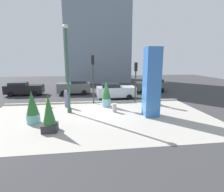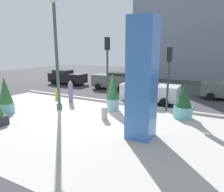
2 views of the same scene
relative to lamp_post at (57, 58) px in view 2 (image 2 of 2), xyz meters
name	(u,v)px [view 2 (image 2 of 2)]	position (x,y,z in m)	size (l,w,h in m)	color
ground_plane	(117,101)	(2.41, 4.07, -3.50)	(60.00, 60.00, 0.00)	#38383A
plaza_pavement	(69,123)	(2.41, -1.93, -3.50)	(18.00, 10.00, 0.02)	#ADA89E
curb_strip	(112,102)	(2.41, 3.19, -3.42)	(18.00, 0.24, 0.16)	#B7B2A8
lamp_post	(57,58)	(0.00, 0.00, 0.00)	(0.44, 0.44, 7.17)	#335642
art_pillar_blue	(142,80)	(6.60, -1.77, -0.78)	(1.16, 1.16, 5.44)	#3870BC
potted_plant_by_pillar	(184,102)	(7.84, 2.07, -2.54)	(1.11, 1.11, 2.10)	#6BB2B2
potted_plant_near_right	(6,96)	(-2.31, -2.34, -2.36)	(0.93, 0.93, 2.37)	#6BB2B2
potted_plant_curbside	(113,91)	(3.35, 1.53, -2.19)	(0.85, 0.85, 2.62)	#7AA8B7
fire_hydrant	(57,94)	(-2.30, 2.23, -3.13)	(0.36, 0.26, 0.75)	gold
concrete_bollard	(104,113)	(3.84, -0.41, -3.13)	(0.36, 0.36, 0.75)	#B2ADA3
traffic_light_far_side	(107,60)	(2.16, 2.93, -0.22)	(0.28, 0.42, 4.88)	#333833
traffic_light_corner	(169,68)	(6.60, 3.12, -0.67)	(0.28, 0.42, 4.17)	#333833
car_curb_west	(114,80)	(-0.15, 8.27, -2.58)	(4.21, 2.15, 1.78)	#565B56
car_passing_lane	(67,77)	(-6.44, 8.43, -2.65)	(4.55, 2.00, 1.66)	black
car_curb_east	(149,90)	(4.74, 4.93, -2.60)	(4.41, 2.18, 1.78)	silver
pedestrian_on_sidewalk	(71,91)	(-0.47, 1.80, -2.56)	(0.45, 0.45, 1.68)	slate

